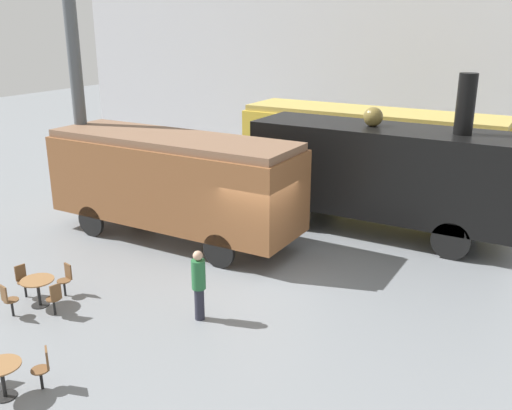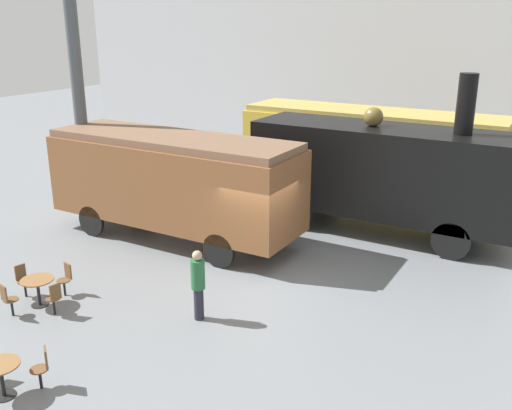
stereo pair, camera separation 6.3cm
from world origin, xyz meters
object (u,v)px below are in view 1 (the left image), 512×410
(visitor_person, at_px, (199,282))
(cafe_table_mid, at_px, (2,373))
(cafe_chair_0, at_px, (66,277))
(passenger_coach_wooden, at_px, (173,179))
(steam_locomotive, at_px, (383,170))
(passenger_coach_vintage, at_px, (371,145))
(cafe_table_near, at_px, (38,285))

(visitor_person, bearing_deg, cafe_table_mid, -109.28)
(cafe_chair_0, bearing_deg, passenger_coach_wooden, -168.28)
(passenger_coach_wooden, bearing_deg, cafe_table_mid, -74.66)
(cafe_chair_0, bearing_deg, steam_locomotive, 158.11)
(steam_locomotive, distance_m, passenger_coach_wooden, 6.95)
(cafe_table_mid, distance_m, cafe_chair_0, 4.31)
(passenger_coach_wooden, distance_m, cafe_table_mid, 8.85)
(passenger_coach_wooden, distance_m, visitor_person, 5.67)
(passenger_coach_vintage, xyz_separation_m, cafe_chair_0, (-3.83, -12.82, -1.55))
(passenger_coach_vintage, height_order, steam_locomotive, steam_locomotive)
(passenger_coach_wooden, bearing_deg, cafe_table_near, -91.15)
(passenger_coach_wooden, relative_size, cafe_chair_0, 9.85)
(passenger_coach_vintage, relative_size, cafe_table_mid, 13.85)
(cafe_chair_0, distance_m, visitor_person, 3.89)
(passenger_coach_vintage, relative_size, passenger_coach_wooden, 1.24)
(visitor_person, bearing_deg, passenger_coach_vintage, 89.85)
(visitor_person, bearing_deg, passenger_coach_wooden, 133.59)
(cafe_table_mid, xyz_separation_m, visitor_person, (1.53, 4.38, 0.44))
(passenger_coach_vintage, height_order, cafe_chair_0, passenger_coach_vintage)
(passenger_coach_vintage, bearing_deg, cafe_table_mid, -95.41)
(passenger_coach_vintage, xyz_separation_m, steam_locomotive, (1.85, -4.12, 0.15))
(cafe_chair_0, xyz_separation_m, visitor_person, (3.80, 0.71, 0.48))
(passenger_coach_wooden, relative_size, cafe_table_near, 10.25)
(passenger_coach_wooden, relative_size, visitor_person, 4.76)
(passenger_coach_wooden, distance_m, cafe_chair_0, 4.99)
(passenger_coach_vintage, xyz_separation_m, cafe_table_near, (-3.98, -13.60, -1.50))
(cafe_table_near, xyz_separation_m, cafe_chair_0, (0.15, 0.78, -0.06))
(passenger_coach_wooden, distance_m, cafe_table_near, 5.72)
(steam_locomotive, xyz_separation_m, cafe_table_mid, (-3.41, -12.37, -1.67))
(cafe_table_near, height_order, visitor_person, visitor_person)
(passenger_coach_vintage, distance_m, cafe_table_near, 14.25)
(steam_locomotive, bearing_deg, passenger_coach_vintage, 114.14)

